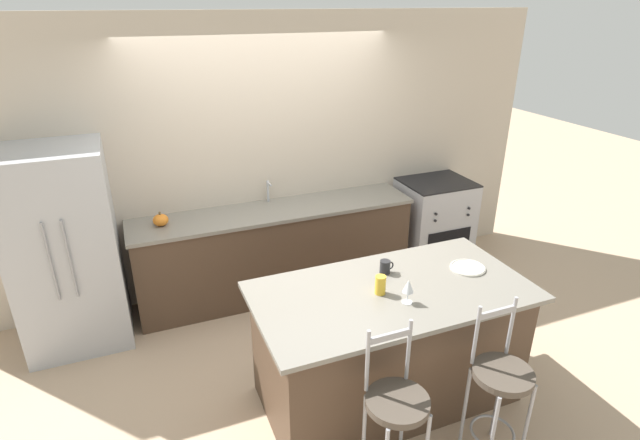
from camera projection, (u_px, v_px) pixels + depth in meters
ground_plane at (288, 307)px, 4.92m from camera, size 18.00×18.00×0.00m
wall_back at (264, 157)px, 4.92m from camera, size 6.00×0.07×2.70m
back_counter at (276, 250)px, 5.03m from camera, size 2.76×0.62×0.92m
sink_faucet at (268, 189)px, 4.95m from camera, size 0.02×0.13×0.22m
kitchen_island at (389, 344)px, 3.65m from camera, size 1.95×1.01×0.93m
refrigerator at (66, 250)px, 4.15m from camera, size 0.82×0.77×1.74m
oven_range at (433, 222)px, 5.61m from camera, size 0.74×0.65×0.97m
bar_stool_near at (396, 415)px, 2.88m from camera, size 0.37×0.37×1.12m
bar_stool_far at (500, 386)px, 3.09m from camera, size 0.37×0.37×1.12m
dinner_plate at (468, 268)px, 3.73m from camera, size 0.26×0.26×0.02m
wine_glass at (408, 287)px, 3.27m from camera, size 0.07×0.07×0.17m
coffee_mug at (385, 267)px, 3.66m from camera, size 0.11×0.08×0.10m
tumbler_cup at (380, 285)px, 3.39m from camera, size 0.07×0.07×0.13m
pumpkin_decoration at (161, 220)px, 4.46m from camera, size 0.14×0.14×0.13m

